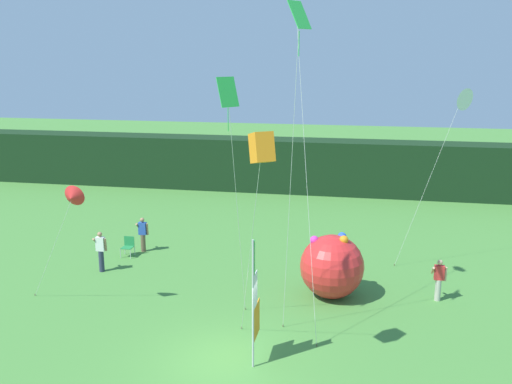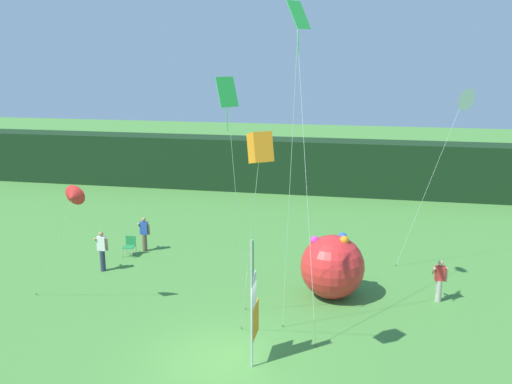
{
  "view_description": "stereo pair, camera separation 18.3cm",
  "coord_description": "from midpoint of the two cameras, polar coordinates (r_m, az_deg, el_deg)",
  "views": [
    {
      "loc": [
        3.8,
        -14.99,
        8.98
      ],
      "look_at": [
        0.24,
        3.63,
        4.4
      ],
      "focal_mm": 40.15,
      "sensor_mm": 36.0,
      "label": 1
    },
    {
      "loc": [
        3.98,
        -14.95,
        8.98
      ],
      "look_at": [
        0.24,
        3.63,
        4.4
      ],
      "focal_mm": 40.15,
      "sensor_mm": 36.0,
      "label": 2
    }
  ],
  "objects": [
    {
      "name": "person_near_banner",
      "position": [
        27.17,
        -11.4,
        -4.08
      ],
      "size": [
        0.55,
        0.48,
        1.63
      ],
      "color": "brown",
      "rests_on": "ground"
    },
    {
      "name": "ground_plane",
      "position": [
        17.89,
        -3.38,
        -16.59
      ],
      "size": [
        120.0,
        120.0,
        0.0
      ],
      "primitive_type": "plane",
      "color": "#478438"
    },
    {
      "name": "distant_treeline",
      "position": [
        38.24,
        4.81,
        2.62
      ],
      "size": [
        80.0,
        2.4,
        3.49
      ],
      "primitive_type": "cube",
      "color": "black",
      "rests_on": "ground"
    },
    {
      "name": "folding_chair",
      "position": [
        26.82,
        -12.81,
        -5.18
      ],
      "size": [
        0.51,
        0.51,
        0.89
      ],
      "color": "#BCBCC1",
      "rests_on": "ground"
    },
    {
      "name": "kite_white_delta_4",
      "position": [
        25.01,
        19.62,
        8.73
      ],
      "size": [
        2.83,
        0.98,
        7.71
      ],
      "color": "brown",
      "rests_on": "ground"
    },
    {
      "name": "kite_orange_box_3",
      "position": [
        14.87,
        0.22,
        4.39
      ],
      "size": [
        1.59,
        3.18,
        7.07
      ],
      "color": "brown",
      "rests_on": "ground"
    },
    {
      "name": "inflatable_balloon",
      "position": [
        21.86,
        7.34,
        -7.35
      ],
      "size": [
        2.41,
        2.41,
        2.5
      ],
      "color": "red",
      "rests_on": "ground"
    },
    {
      "name": "kite_red_delta_0",
      "position": [
        20.35,
        -18.06,
        -0.52
      ],
      "size": [
        2.89,
        1.35,
        4.67
      ],
      "color": "brown",
      "rests_on": "ground"
    },
    {
      "name": "person_mid_field",
      "position": [
        22.5,
        17.52,
        -8.26
      ],
      "size": [
        0.55,
        0.48,
        1.61
      ],
      "color": "#B7B2A3",
      "rests_on": "ground"
    },
    {
      "name": "person_far_left",
      "position": [
        25.1,
        -15.41,
        -5.63
      ],
      "size": [
        0.55,
        0.48,
        1.75
      ],
      "color": "#2D334C",
      "rests_on": "ground"
    },
    {
      "name": "banner_flag",
      "position": [
        17.04,
        -0.42,
        -11.03
      ],
      "size": [
        0.06,
        1.03,
        3.94
      ],
      "color": "#B7B7BC",
      "rests_on": "ground"
    },
    {
      "name": "kite_green_diamond_2",
      "position": [
        16.78,
        3.91,
        14.97
      ],
      "size": [
        0.85,
        1.38,
        10.44
      ],
      "color": "brown",
      "rests_on": "ground"
    },
    {
      "name": "kite_green_diamond_1",
      "position": [
        17.07,
        -3.03,
        8.53
      ],
      "size": [
        0.62,
        2.61,
        8.34
      ],
      "color": "brown",
      "rests_on": "ground"
    }
  ]
}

